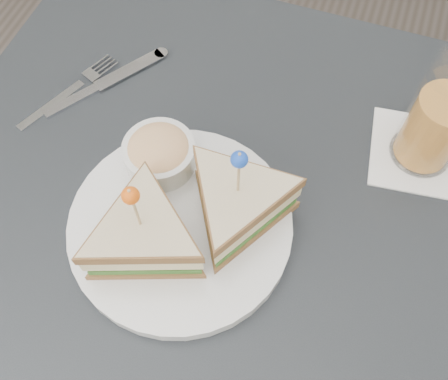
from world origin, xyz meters
TOP-DOWN VIEW (x-y plane):
  - ground_plane at (0.00, 0.00)m, footprint 3.50×3.50m
  - table at (0.00, 0.00)m, footprint 0.80×0.80m
  - plate_meal at (-0.02, -0.03)m, footprint 0.33×0.32m
  - cutlery_fork at (-0.26, 0.12)m, footprint 0.09×0.17m
  - cutlery_knife at (-0.23, 0.14)m, footprint 0.13×0.18m
  - drink_set at (0.23, 0.18)m, footprint 0.14×0.14m

SIDE VIEW (x-z plane):
  - ground_plane at x=0.00m, z-range 0.00..0.00m
  - table at x=0.00m, z-range 0.30..1.05m
  - cutlery_fork at x=-0.26m, z-range 0.75..0.76m
  - cutlery_knife at x=-0.23m, z-range 0.75..0.76m
  - plate_meal at x=-0.02m, z-range 0.71..0.88m
  - drink_set at x=0.23m, z-range 0.74..0.91m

